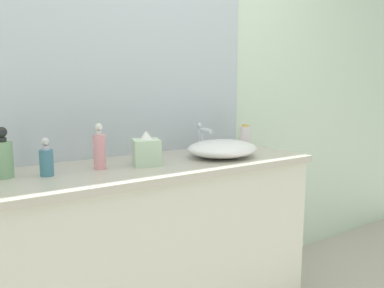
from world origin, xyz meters
TOP-DOWN VIEW (x-y plane):
  - bathroom_wall_rear at (0.00, 0.73)m, footprint 6.00×0.06m
  - vanity_counter at (0.04, 0.41)m, footprint 1.55×0.56m
  - wall_mirror_panel at (0.04, 0.69)m, footprint 1.41×0.01m
  - sink_basin at (0.39, 0.36)m, footprint 0.38×0.34m
  - faucet at (0.39, 0.55)m, footprint 0.03×0.13m
  - soap_dispenser at (-0.25, 0.43)m, footprint 0.06×0.06m
  - lotion_bottle at (0.69, 0.53)m, footprint 0.07×0.07m
  - perfume_bottle at (-0.64, 0.48)m, footprint 0.07×0.07m
  - spray_can at (-0.48, 0.42)m, footprint 0.06×0.06m
  - tissue_box at (-0.04, 0.39)m, footprint 0.15×0.15m

SIDE VIEW (x-z plane):
  - vanity_counter at x=0.04m, z-range 0.00..0.88m
  - sink_basin at x=0.39m, z-range 0.88..0.97m
  - spray_can at x=-0.48m, z-range 0.87..1.03m
  - lotion_bottle at x=0.69m, z-range 0.88..1.02m
  - tissue_box at x=-0.04m, z-range 0.87..1.03m
  - perfume_bottle at x=-0.64m, z-range 0.87..1.07m
  - soap_dispenser at x=-0.25m, z-range 0.87..1.07m
  - faucet at x=0.39m, z-range 0.89..1.06m
  - bathroom_wall_rear at x=0.00m, z-range 0.00..2.60m
  - wall_mirror_panel at x=0.04m, z-range 0.88..2.12m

